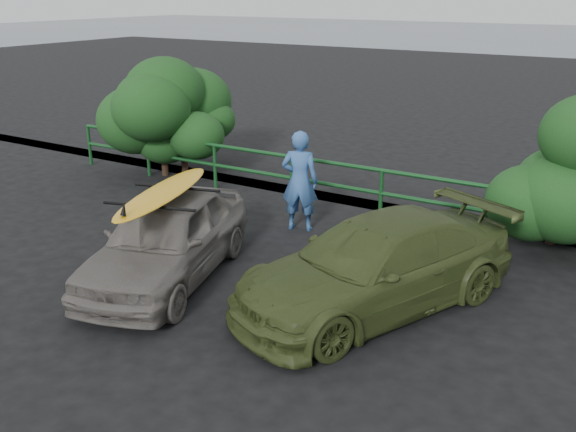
% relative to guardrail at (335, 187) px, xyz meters
% --- Properties ---
extents(ground, '(80.00, 80.00, 0.00)m').
position_rel_guardrail_xyz_m(ground, '(0.00, -5.00, -0.52)').
color(ground, black).
extents(guardrail, '(14.00, 0.08, 1.04)m').
position_rel_guardrail_xyz_m(guardrail, '(0.00, 0.00, 0.00)').
color(guardrail, '#154B1F').
rests_on(guardrail, ground).
extents(shrub_left, '(3.20, 2.40, 2.51)m').
position_rel_guardrail_xyz_m(shrub_left, '(-4.80, 0.40, 0.74)').
color(shrub_left, '#1C481B').
rests_on(shrub_left, ground).
extents(sedan, '(2.55, 4.11, 1.30)m').
position_rel_guardrail_xyz_m(sedan, '(-0.71, -4.14, 0.13)').
color(sedan, '#67625C').
rests_on(sedan, ground).
extents(olive_vehicle, '(3.38, 4.70, 1.26)m').
position_rel_guardrail_xyz_m(olive_vehicle, '(2.40, -3.35, 0.11)').
color(olive_vehicle, '#3B4920').
rests_on(olive_vehicle, ground).
extents(man, '(0.79, 0.63, 1.87)m').
position_rel_guardrail_xyz_m(man, '(-0.09, -1.22, 0.41)').
color(man, '#3866AA').
rests_on(man, ground).
extents(roof_rack, '(1.64, 1.35, 0.05)m').
position_rel_guardrail_xyz_m(roof_rack, '(-0.71, -4.14, 0.81)').
color(roof_rack, black).
rests_on(roof_rack, sedan).
extents(surfboard, '(1.35, 2.86, 0.08)m').
position_rel_guardrail_xyz_m(surfboard, '(-0.71, -4.14, 0.87)').
color(surfboard, gold).
rests_on(surfboard, roof_rack).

